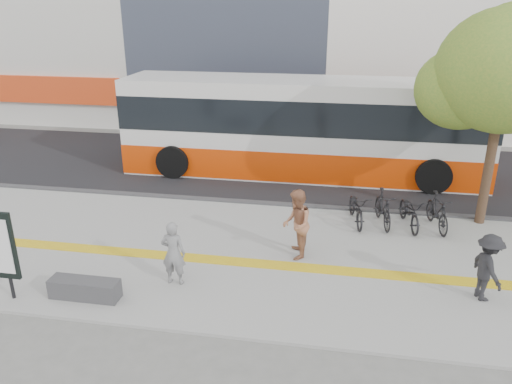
% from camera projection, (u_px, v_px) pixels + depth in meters
% --- Properties ---
extents(ground, '(120.00, 120.00, 0.00)m').
position_uv_depth(ground, '(210.00, 283.00, 12.01)').
color(ground, '#61605C').
rests_on(ground, ground).
extents(sidewalk, '(40.00, 7.00, 0.08)m').
position_uv_depth(sidewalk, '(225.00, 253.00, 13.37)').
color(sidewalk, gray).
rests_on(sidewalk, ground).
extents(tactile_strip, '(40.00, 0.45, 0.01)m').
position_uv_depth(tactile_strip, '(220.00, 260.00, 12.89)').
color(tactile_strip, yellow).
rests_on(tactile_strip, sidewalk).
extents(street, '(40.00, 8.00, 0.06)m').
position_uv_depth(street, '(267.00, 167.00, 20.26)').
color(street, black).
rests_on(street, ground).
extents(curb, '(40.00, 0.25, 0.14)m').
position_uv_depth(curb, '(249.00, 203.00, 16.57)').
color(curb, '#323234').
rests_on(curb, ground).
extents(bench, '(1.60, 0.45, 0.45)m').
position_uv_depth(bench, '(85.00, 289.00, 11.21)').
color(bench, '#323234').
rests_on(bench, sidewalk).
extents(signboard, '(0.55, 0.10, 2.20)m').
position_uv_depth(signboard, '(4.00, 247.00, 10.81)').
color(signboard, black).
rests_on(signboard, sidewalk).
extents(street_tree, '(4.40, 3.80, 6.31)m').
position_uv_depth(street_tree, '(503.00, 73.00, 13.64)').
color(street_tree, '#312016').
rests_on(street_tree, sidewalk).
extents(bus, '(13.56, 3.21, 3.61)m').
position_uv_depth(bus, '(302.00, 130.00, 18.95)').
color(bus, silver).
rests_on(bus, street).
extents(bicycle_row, '(3.21, 1.91, 1.06)m').
position_uv_depth(bicycle_row, '(395.00, 210.00, 14.72)').
color(bicycle_row, black).
rests_on(bicycle_row, sidewalk).
extents(seated_woman, '(0.58, 0.38, 1.59)m').
position_uv_depth(seated_woman, '(173.00, 253.00, 11.60)').
color(seated_woman, black).
rests_on(seated_woman, sidewalk).
extents(pedestrian_tan, '(0.81, 0.99, 1.85)m').
position_uv_depth(pedestrian_tan, '(296.00, 224.00, 12.77)').
color(pedestrian_tan, '#996245').
rests_on(pedestrian_tan, sidewalk).
extents(pedestrian_dark, '(0.85, 1.14, 1.58)m').
position_uv_depth(pedestrian_dark, '(487.00, 268.00, 10.98)').
color(pedestrian_dark, black).
rests_on(pedestrian_dark, sidewalk).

